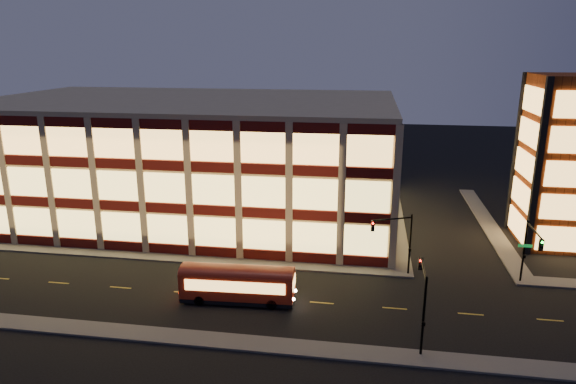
# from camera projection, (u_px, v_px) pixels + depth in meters

# --- Properties ---
(ground) EXTENTS (200.00, 200.00, 0.00)m
(ground) POSITION_uv_depth(u_px,v_px,m) (168.00, 262.00, 51.09)
(ground) COLOR black
(ground) RESTS_ON ground
(sidewalk_office_south) EXTENTS (54.00, 2.00, 0.15)m
(sidewalk_office_south) POSITION_uv_depth(u_px,v_px,m) (143.00, 256.00, 52.48)
(sidewalk_office_south) COLOR #514F4C
(sidewalk_office_south) RESTS_ON ground
(sidewalk_office_east) EXTENTS (2.00, 30.00, 0.15)m
(sidewalk_office_east) POSITION_uv_depth(u_px,v_px,m) (395.00, 219.00, 63.74)
(sidewalk_office_east) COLOR #514F4C
(sidewalk_office_east) RESTS_ON ground
(sidewalk_tower_west) EXTENTS (2.00, 30.00, 0.15)m
(sidewalk_tower_west) POSITION_uv_depth(u_px,v_px,m) (488.00, 223.00, 62.08)
(sidewalk_tower_west) COLOR #514F4C
(sidewalk_tower_west) RESTS_ON ground
(sidewalk_near) EXTENTS (100.00, 2.00, 0.15)m
(sidewalk_near) POSITION_uv_depth(u_px,v_px,m) (102.00, 330.00, 38.72)
(sidewalk_near) COLOR #514F4C
(sidewalk_near) RESTS_ON ground
(office_building) EXTENTS (50.45, 30.45, 14.50)m
(office_building) POSITION_uv_depth(u_px,v_px,m) (192.00, 156.00, 65.61)
(office_building) COLOR tan
(office_building) RESTS_ON ground
(stair_tower) EXTENTS (8.60, 8.60, 18.00)m
(stair_tower) POSITION_uv_depth(u_px,v_px,m) (566.00, 162.00, 53.95)
(stair_tower) COLOR #8C3814
(stair_tower) RESTS_ON ground
(traffic_signal_far) EXTENTS (3.79, 1.87, 6.00)m
(traffic_signal_far) POSITION_uv_depth(u_px,v_px,m) (397.00, 235.00, 46.83)
(traffic_signal_far) COLOR black
(traffic_signal_far) RESTS_ON ground
(traffic_signal_right) EXTENTS (1.20, 4.37, 6.00)m
(traffic_signal_right) POSITION_uv_depth(u_px,v_px,m) (530.00, 246.00, 44.31)
(traffic_signal_right) COLOR black
(traffic_signal_right) RESTS_ON ground
(traffic_signal_near) EXTENTS (0.32, 4.45, 6.00)m
(traffic_signal_near) POSITION_uv_depth(u_px,v_px,m) (423.00, 292.00, 35.93)
(traffic_signal_near) COLOR black
(traffic_signal_near) RESTS_ON ground
(trolley_bus) EXTENTS (9.56, 2.86, 3.21)m
(trolley_bus) POSITION_uv_depth(u_px,v_px,m) (238.00, 282.00, 42.80)
(trolley_bus) COLOR #971B08
(trolley_bus) RESTS_ON ground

